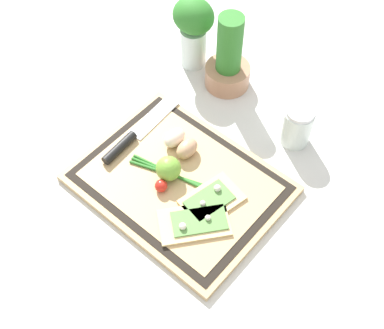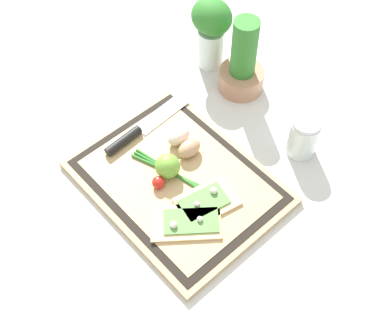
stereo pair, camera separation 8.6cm
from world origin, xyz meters
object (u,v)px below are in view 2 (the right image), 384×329
Objects in this scene: pizza_slice_far at (206,201)px; egg_pink at (179,136)px; herb_pot at (242,66)px; herb_glass at (211,28)px; knife at (135,132)px; pizza_slice_near at (187,222)px; cherry_tomato_red at (158,182)px; sauce_jar at (303,138)px; lime at (168,166)px; egg_brown at (189,148)px.

egg_pink reaches higher than pizza_slice_far.
herb_pot is 0.13m from herb_glass.
pizza_slice_far is 0.55× the size of knife.
cherry_tomato_red is (-0.11, 0.02, 0.01)m from pizza_slice_near.
pizza_slice_near is 1.60× the size of sauce_jar.
pizza_slice_near is 2.93× the size of egg_pink.
herb_pot reaches higher than pizza_slice_near.
knife is 9.20× the size of cherry_tomato_red.
lime is at bearing -57.55° from herb_glass.
herb_glass is (-0.22, 0.37, 0.09)m from cherry_tomato_red.
cherry_tomato_red is (-0.10, -0.05, 0.01)m from pizza_slice_far.
knife is 0.33m from herb_glass.
egg_pink is at bearing -57.96° from herb_glass.
egg_pink is 0.25m from herb_pot.
egg_brown is 0.55× the size of sauce_jar.
pizza_slice_far is at bearing -26.42° from egg_brown.
sauce_jar is (0.20, 0.21, 0.01)m from egg_pink.
egg_brown is 2.05× the size of cherry_tomato_red.
cherry_tomato_red is at bearing -74.17° from herb_pot.
herb_glass reaches higher than cherry_tomato_red.
cherry_tomato_red is at bearing -19.77° from knife.
knife is 0.14m from egg_brown.
herb_pot is 1.06× the size of herb_glass.
pizza_slice_far is at bearing 5.70° from lime.
cherry_tomato_red reaches higher than pizza_slice_far.
sauce_jar reaches higher than lime.
sauce_jar is (0.24, -0.04, -0.03)m from herb_pot.
egg_pink is (0.08, 0.06, 0.01)m from knife.
egg_brown is 0.04m from egg_pink.
herb_pot is at bearing 105.65° from lime.
herb_pot reaches higher than egg_brown.
sauce_jar is (0.16, 0.21, 0.01)m from egg_brown.
egg_pink is at bearing -134.36° from sauce_jar.
sauce_jar is 0.53× the size of herb_glass.
pizza_slice_near is at bearing -23.57° from lime.
pizza_slice_far is 0.28m from sauce_jar.
pizza_slice_far is 0.12m from lime.
lime is at bearing -6.54° from knife.
pizza_slice_far is 0.72× the size of herb_glass.
herb_glass is (-0.36, 0.04, 0.07)m from sauce_jar.
herb_glass reaches higher than sauce_jar.
lime is at bearing 156.43° from pizza_slice_near.
knife is 0.39m from sauce_jar.
knife is 0.11m from egg_pink.
herb_pot reaches higher than egg_pink.
sauce_jar is (0.02, 0.34, 0.02)m from pizza_slice_near.
pizza_slice_near is at bearing -60.40° from herb_pot.
pizza_slice_near is 0.14m from lime.
herb_glass is at bearing 131.10° from pizza_slice_near.
pizza_slice_near is 0.19m from egg_brown.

